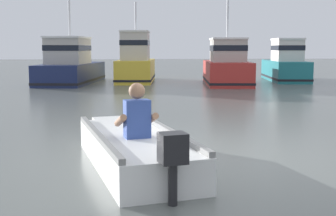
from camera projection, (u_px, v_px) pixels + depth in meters
The scene contains 6 objects.
ground_plane at pixel (222, 157), 6.76m from camera, with size 120.00×120.00×0.00m, color slate.
rowboat_with_person at pixel (134, 148), 6.29m from camera, with size 1.76×3.71×1.19m.
moored_boat_navy at pixel (71, 66), 20.79m from camera, with size 2.91×5.98×4.18m.
moored_boat_yellow at pixel (136, 63), 21.82m from camera, with size 2.18×4.96×3.86m.
moored_boat_red at pixel (227, 67), 20.21m from camera, with size 2.45×5.09×4.59m.
moored_boat_teal at pixel (285, 65), 22.50m from camera, with size 2.33×5.15×2.12m.
Camera 1 is at (-1.45, -6.48, 1.66)m, focal length 47.46 mm.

